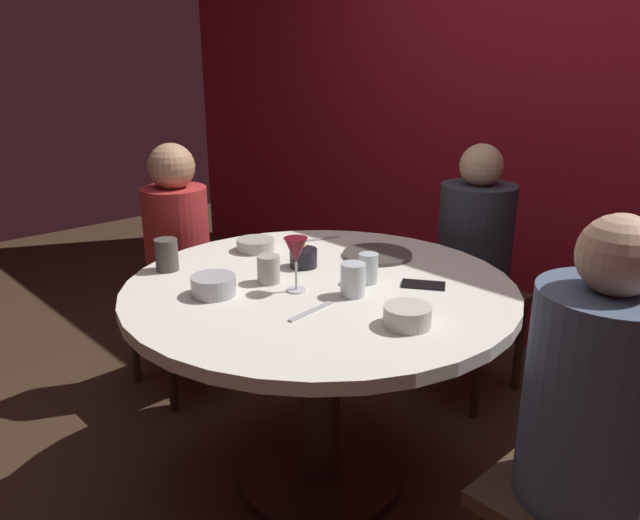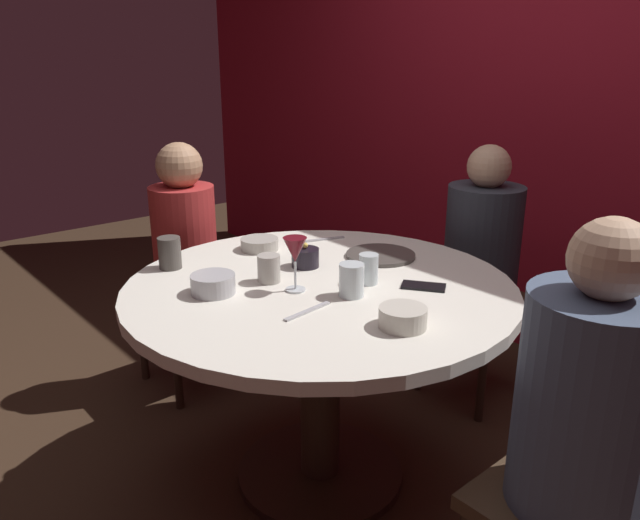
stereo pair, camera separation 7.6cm
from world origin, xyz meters
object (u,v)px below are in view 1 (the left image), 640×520
object	(u,v)px
bowl_serving_large	(214,285)
cup_by_right_diner	(352,280)
seated_diner_left	(177,241)
cup_near_candle	(269,269)
candle_holder	(303,258)
bowl_small_white	(256,245)
seated_diner_back	(475,244)
dining_table	(320,328)
cup_by_left_diner	(167,255)
cell_phone	(423,285)
bowl_salad_center	(407,316)
dinner_plate	(377,254)
wine_glass	(296,253)
seated_diner_right	(595,404)
cup_center_front	(368,268)

from	to	relation	value
bowl_serving_large	cup_by_right_diner	xyz separation A→B (m)	(0.30, 0.31, 0.02)
seated_diner_left	cup_near_candle	bearing A→B (deg)	-8.51
candle_holder	bowl_small_white	distance (m)	0.27
cup_by_right_diner	seated_diner_back	bearing A→B (deg)	99.26
dining_table	cup_by_left_diner	size ratio (longest dim) A/B	11.47
cell_phone	bowl_salad_center	world-z (taller)	bowl_salad_center
cell_phone	cup_by_right_diner	world-z (taller)	cup_by_right_diner
bowl_serving_large	cup_by_right_diner	distance (m)	0.43
seated_diner_back	seated_diner_left	bearing A→B (deg)	-45.10
candle_holder	bowl_salad_center	xyz separation A→B (m)	(0.57, -0.12, -0.00)
dining_table	bowl_salad_center	distance (m)	0.45
cell_phone	cup_by_left_diner	distance (m)	0.88
seated_diner_left	dinner_plate	bearing A→B (deg)	22.29
cell_phone	cup_by_right_diner	size ratio (longest dim) A/B	1.33
dining_table	cell_phone	xyz separation A→B (m)	(0.25, 0.23, 0.17)
dining_table	wine_glass	distance (m)	0.31
bowl_serving_large	cup_near_candle	world-z (taller)	cup_near_candle
bowl_salad_center	bowl_small_white	size ratio (longest dim) A/B	0.92
seated_diner_right	candle_holder	world-z (taller)	seated_diner_right
seated_diner_right	wine_glass	size ratio (longest dim) A/B	6.60
bowl_small_white	cup_near_candle	size ratio (longest dim) A/B	1.58
dining_table	seated_diner_back	xyz separation A→B (m)	(0.00, 0.91, 0.11)
candle_holder	bowl_serving_large	bearing A→B (deg)	-88.72
bowl_salad_center	bowl_serving_large	bearing A→B (deg)	-154.93
wine_glass	bowl_small_white	distance (m)	0.47
dinner_plate	cup_by_right_diner	bearing A→B (deg)	-59.33
bowl_serving_large	cup_by_left_diner	xyz separation A→B (m)	(-0.31, 0.01, 0.03)
dining_table	cup_center_front	world-z (taller)	cup_center_front
seated_diner_back	candle_holder	distance (m)	0.86
dining_table	cell_phone	size ratio (longest dim) A/B	9.20
seated_diner_back	bowl_small_white	distance (m)	0.96
cup_by_right_diner	bowl_serving_large	bearing A→B (deg)	-134.12
dining_table	cup_by_right_diner	bearing A→B (deg)	-1.47
seated_diner_left	candle_holder	distance (m)	0.77
dining_table	cup_near_candle	xyz separation A→B (m)	(-0.12, -0.12, 0.21)
cell_phone	bowl_small_white	size ratio (longest dim) A/B	0.97
bowl_serving_large	cup_by_left_diner	distance (m)	0.31
candle_holder	cup_by_left_diner	size ratio (longest dim) A/B	0.88
wine_glass	cup_by_left_diner	size ratio (longest dim) A/B	1.57
cup_by_right_diner	cup_center_front	distance (m)	0.13
bowl_salad_center	cup_by_left_diner	world-z (taller)	cup_by_left_diner
candle_holder	cup_center_front	size ratio (longest dim) A/B	0.99
cup_near_candle	cup_by_left_diner	size ratio (longest dim) A/B	0.82
bowl_serving_large	wine_glass	bearing A→B (deg)	54.34
bowl_serving_large	bowl_small_white	distance (m)	0.47
candle_holder	bowl_small_white	bearing A→B (deg)	-178.55
dining_table	seated_diner_left	xyz separation A→B (m)	(-0.92, 0.00, 0.11)
cell_phone	cup_by_left_diner	world-z (taller)	cup_by_left_diner
dining_table	bowl_small_white	world-z (taller)	bowl_small_white
bowl_small_white	cup_by_left_diner	xyz separation A→B (m)	(-0.03, -0.36, 0.03)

